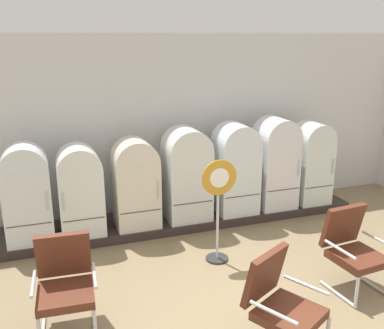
{
  "coord_description": "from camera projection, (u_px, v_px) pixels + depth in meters",
  "views": [
    {
      "loc": [
        -2.05,
        -3.47,
        3.07
      ],
      "look_at": [
        0.1,
        2.75,
        1.1
      ],
      "focal_mm": 40.59,
      "sensor_mm": 36.0,
      "label": 1
    }
  ],
  "objects": [
    {
      "name": "refrigerator_0",
      "position": [
        27.0,
        191.0,
        6.27
      ],
      "size": [
        0.66,
        0.61,
        1.46
      ],
      "color": "white",
      "rests_on": "display_plinth"
    },
    {
      "name": "refrigerator_1",
      "position": [
        80.0,
        188.0,
        6.53
      ],
      "size": [
        0.65,
        0.65,
        1.38
      ],
      "color": "white",
      "rests_on": "display_plinth"
    },
    {
      "name": "refrigerator_6",
      "position": [
        311.0,
        160.0,
        7.77
      ],
      "size": [
        0.6,
        0.61,
        1.47
      ],
      "color": "silver",
      "rests_on": "display_plinth"
    },
    {
      "name": "display_plinth",
      "position": [
        181.0,
        219.0,
        7.39
      ],
      "size": [
        6.13,
        0.95,
        0.14
      ],
      "primitive_type": "cube",
      "color": "#322726",
      "rests_on": "ground"
    },
    {
      "name": "back_wall",
      "position": [
        169.0,
        125.0,
        7.53
      ],
      "size": [
        11.76,
        0.12,
        3.1
      ],
      "color": "silver",
      "rests_on": "ground"
    },
    {
      "name": "refrigerator_2",
      "position": [
        136.0,
        181.0,
        6.79
      ],
      "size": [
        0.68,
        0.63,
        1.41
      ],
      "color": "silver",
      "rests_on": "display_plinth"
    },
    {
      "name": "armchair_right",
      "position": [
        352.0,
        246.0,
        5.37
      ],
      "size": [
        0.69,
        0.75,
        1.04
      ],
      "color": "silver",
      "rests_on": "ground"
    },
    {
      "name": "sign_stand",
      "position": [
        218.0,
        210.0,
        5.96
      ],
      "size": [
        0.5,
        0.32,
        1.49
      ],
      "color": "#2D2D30",
      "rests_on": "ground"
    },
    {
      "name": "armchair_left",
      "position": [
        65.0,
        280.0,
        4.63
      ],
      "size": [
        0.68,
        0.74,
        1.04
      ],
      "color": "silver",
      "rests_on": "ground"
    },
    {
      "name": "refrigerator_5",
      "position": [
        275.0,
        160.0,
        7.55
      ],
      "size": [
        0.66,
        0.67,
        1.59
      ],
      "color": "white",
      "rests_on": "display_plinth"
    },
    {
      "name": "refrigerator_3",
      "position": [
        187.0,
        171.0,
        7.06
      ],
      "size": [
        0.71,
        0.68,
        1.52
      ],
      "color": "silver",
      "rests_on": "display_plinth"
    },
    {
      "name": "armchair_center",
      "position": [
        280.0,
        300.0,
        4.28
      ],
      "size": [
        0.85,
        0.89,
        1.04
      ],
      "color": "silver",
      "rests_on": "ground"
    },
    {
      "name": "refrigerator_4",
      "position": [
        235.0,
        166.0,
        7.32
      ],
      "size": [
        0.68,
        0.66,
        1.54
      ],
      "color": "white",
      "rests_on": "display_plinth"
    }
  ]
}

